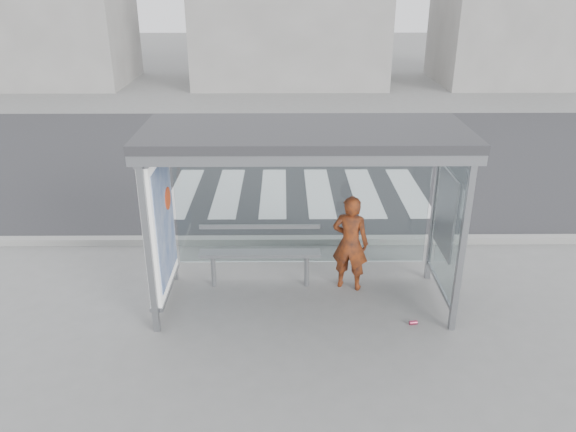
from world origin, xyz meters
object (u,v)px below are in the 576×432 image
Objects in this scene: soda_can at (413,323)px; bus_shelter at (277,173)px; bench at (260,253)px; person at (350,243)px.

bus_shelter is at bearing 160.80° from soda_can.
bus_shelter is 2.31× the size of bench.
bus_shelter is 1.68m from person.
soda_can is at bearing -19.20° from bus_shelter.
person is 14.00× the size of soda_can.
person is at bearing 127.67° from soda_can.
person is at bearing 18.83° from bus_shelter.
bus_shelter reaches higher than soda_can.
bench is at bearing 153.10° from soda_can.
soda_can is at bearing 146.28° from person.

